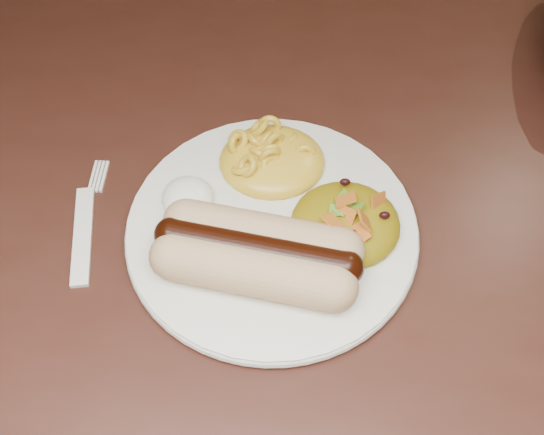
{
  "coord_description": "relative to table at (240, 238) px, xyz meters",
  "views": [
    {
      "loc": [
        0.05,
        -0.36,
        1.2
      ],
      "look_at": [
        0.04,
        -0.05,
        0.77
      ],
      "focal_mm": 42.0,
      "sensor_mm": 36.0,
      "label": 1
    }
  ],
  "objects": [
    {
      "name": "hotdog",
      "position": [
        0.03,
        -0.1,
        0.13
      ],
      "size": [
        0.14,
        0.09,
        0.04
      ],
      "rotation": [
        0.0,
        0.0,
        -0.18
      ],
      "color": "#E0BF8A",
      "rests_on": "plate"
    },
    {
      "name": "taco_salad",
      "position": [
        0.1,
        -0.06,
        0.12
      ],
      "size": [
        0.09,
        0.09,
        0.04
      ],
      "rotation": [
        0.0,
        0.0,
        0.4
      ],
      "color": "#CF5102",
      "rests_on": "plate"
    },
    {
      "name": "plate",
      "position": [
        0.04,
        -0.05,
        0.1
      ],
      "size": [
        0.29,
        0.29,
        0.01
      ],
      "primitive_type": "cylinder",
      "rotation": [
        0.0,
        0.0,
        0.21
      ],
      "color": "white",
      "rests_on": "table"
    },
    {
      "name": "sour_cream",
      "position": [
        -0.04,
        -0.04,
        0.12
      ],
      "size": [
        0.05,
        0.05,
        0.03
      ],
      "primitive_type": "ellipsoid",
      "rotation": [
        0.0,
        0.0,
        -0.29
      ],
      "color": "white",
      "rests_on": "plate"
    },
    {
      "name": "table",
      "position": [
        0.0,
        0.0,
        0.0
      ],
      "size": [
        1.6,
        0.9,
        0.75
      ],
      "color": "#351A13",
      "rests_on": "floor"
    },
    {
      "name": "mac_and_cheese",
      "position": [
        0.03,
        0.01,
        0.12
      ],
      "size": [
        0.11,
        0.1,
        0.04
      ],
      "primitive_type": "ellipsoid",
      "rotation": [
        0.0,
        0.0,
        -0.13
      ],
      "color": "yellow",
      "rests_on": "plate"
    },
    {
      "name": "floor",
      "position": [
        0.0,
        0.0,
        -0.66
      ],
      "size": [
        4.0,
        4.0,
        0.0
      ],
      "primitive_type": "plane",
      "color": "#44310E",
      "rests_on": "ground"
    },
    {
      "name": "fork",
      "position": [
        -0.13,
        -0.07,
        0.09
      ],
      "size": [
        0.05,
        0.16,
        0.0
      ],
      "primitive_type": "cube",
      "rotation": [
        0.0,
        0.0,
        0.16
      ],
      "color": "white",
      "rests_on": "table"
    }
  ]
}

